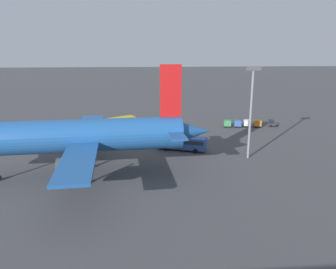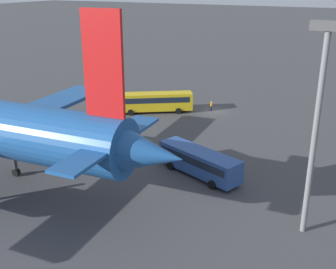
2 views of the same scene
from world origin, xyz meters
name	(u,v)px [view 2 (image 2 of 2)]	position (x,y,z in m)	size (l,w,h in m)	color
ground_plane	(213,111)	(0.00, 0.00, 0.00)	(600.00, 600.00, 0.00)	#424244
shuttle_bus_near	(154,101)	(8.83, 5.22, 2.00)	(12.29, 9.31, 3.35)	gold
shuttle_bus_far	(199,161)	(-7.76, 24.41, 1.84)	(11.04, 6.37, 3.05)	#2D5199
worker_person	(211,106)	(0.44, 0.00, 0.87)	(0.38, 0.38, 1.74)	#1E1E2D
light_pole	(318,112)	(-20.69, 30.66, 11.28)	(2.80, 0.70, 18.51)	slate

